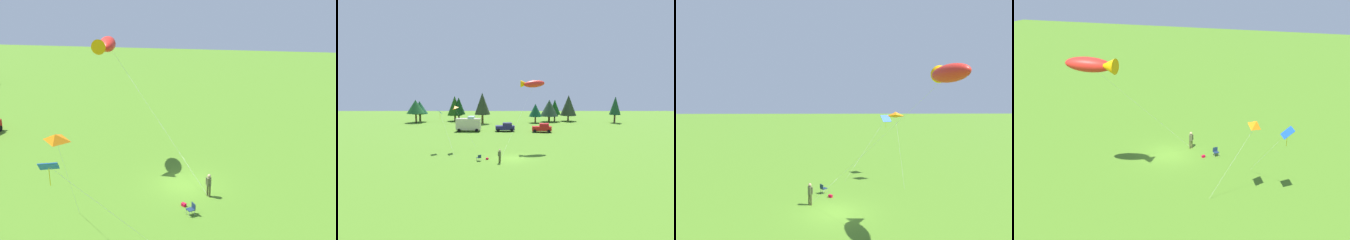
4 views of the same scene
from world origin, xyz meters
TOP-DOWN VIEW (x-y plane):
  - ground_plane at (0.00, 0.00)m, footprint 160.00×160.00m
  - person_kite_flyer at (-1.57, -1.97)m, footprint 0.49×0.50m
  - folding_chair at (-4.27, -1.10)m, footprint 0.67×0.67m
  - backpack_on_grass at (-3.26, -0.42)m, footprint 0.36×0.39m
  - kite_large_fish at (3.30, 7.00)m, footprint 7.23×10.15m
  - kite_diamond_blue at (-10.75, 5.14)m, footprint 3.55×4.99m
  - kite_delta_orange at (-8.66, 5.87)m, footprint 3.66×1.31m

SIDE VIEW (x-z plane):
  - ground_plane at x=0.00m, z-range 0.00..0.00m
  - backpack_on_grass at x=-3.26m, z-range 0.00..0.22m
  - folding_chair at x=-4.27m, z-range 0.08..0.90m
  - person_kite_flyer at x=-1.57m, z-range 0.15..1.89m
  - kite_diamond_blue at x=-10.75m, z-range 2.63..8.82m
  - kite_delta_orange at x=-8.66m, z-range 3.08..9.93m
  - kite_large_fish at x=3.30m, z-range 4.71..15.54m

